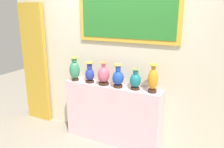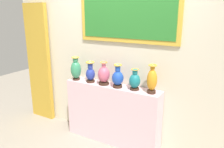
# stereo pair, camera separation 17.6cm
# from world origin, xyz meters

# --- Properties ---
(ground_plane) EXTENTS (9.97, 9.97, 0.00)m
(ground_plane) POSITION_xyz_m (0.00, 0.00, 0.00)
(ground_plane) COLOR gray
(display_shelf) EXTENTS (1.52, 0.28, 0.93)m
(display_shelf) POSITION_xyz_m (0.00, 0.00, 0.47)
(display_shelf) COLOR beige
(display_shelf) RESTS_ON ground_plane
(back_wall) EXTENTS (3.97, 0.14, 3.09)m
(back_wall) POSITION_xyz_m (0.01, 0.20, 1.56)
(back_wall) COLOR beige
(back_wall) RESTS_ON ground_plane
(curtain_gold) EXTENTS (0.51, 0.08, 2.15)m
(curtain_gold) POSITION_xyz_m (-1.62, 0.08, 1.07)
(curtain_gold) COLOR gold
(curtain_gold) RESTS_ON ground_plane
(vase_jade) EXTENTS (0.17, 0.17, 0.38)m
(vase_jade) POSITION_xyz_m (-0.64, -0.05, 1.11)
(vase_jade) COLOR #382319
(vase_jade) RESTS_ON display_shelf
(vase_cobalt) EXTENTS (0.14, 0.14, 0.33)m
(vase_cobalt) POSITION_xyz_m (-0.37, -0.03, 1.08)
(vase_cobalt) COLOR #382319
(vase_cobalt) RESTS_ON display_shelf
(vase_rose) EXTENTS (0.18, 0.18, 0.35)m
(vase_rose) POSITION_xyz_m (-0.13, -0.03, 1.08)
(vase_rose) COLOR #382319
(vase_rose) RESTS_ON display_shelf
(vase_sapphire) EXTENTS (0.17, 0.17, 0.35)m
(vase_sapphire) POSITION_xyz_m (0.12, -0.04, 1.08)
(vase_sapphire) COLOR #382319
(vase_sapphire) RESTS_ON display_shelf
(vase_teal) EXTENTS (0.16, 0.16, 0.30)m
(vase_teal) POSITION_xyz_m (0.38, -0.01, 1.07)
(vase_teal) COLOR #382319
(vase_teal) RESTS_ON display_shelf
(vase_amber) EXTENTS (0.14, 0.14, 0.40)m
(vase_amber) POSITION_xyz_m (0.63, -0.02, 1.12)
(vase_amber) COLOR #382319
(vase_amber) RESTS_ON display_shelf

